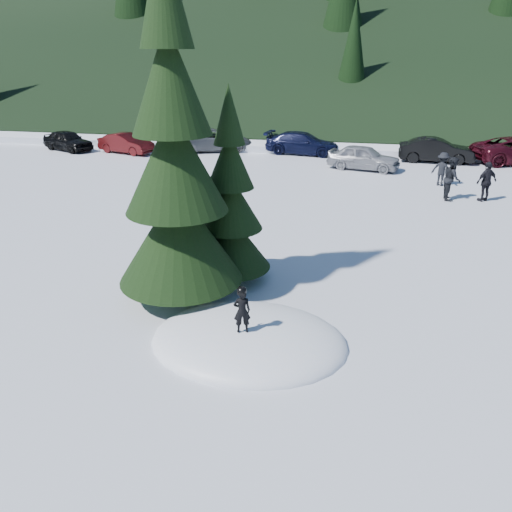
% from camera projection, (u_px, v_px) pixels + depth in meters
% --- Properties ---
extents(ground, '(200.00, 200.00, 0.00)m').
position_uv_depth(ground, '(249.00, 342.00, 11.30)').
color(ground, white).
rests_on(ground, ground).
extents(snow_mound, '(4.48, 3.52, 0.96)m').
position_uv_depth(snow_mound, '(249.00, 342.00, 11.30)').
color(snow_mound, white).
rests_on(snow_mound, ground).
extents(spruce_tall, '(3.20, 3.20, 8.60)m').
position_uv_depth(spruce_tall, '(175.00, 175.00, 12.07)').
color(spruce_tall, black).
rests_on(spruce_tall, ground).
extents(spruce_short, '(2.20, 2.20, 5.37)m').
position_uv_depth(spruce_short, '(231.00, 209.00, 13.61)').
color(spruce_short, black).
rests_on(spruce_short, ground).
extents(child_skier, '(0.42, 0.34, 1.01)m').
position_uv_depth(child_skier, '(242.00, 311.00, 10.60)').
color(child_skier, black).
rests_on(child_skier, snow_mound).
extents(adult_0, '(0.72, 0.92, 1.88)m').
position_uv_depth(adult_0, '(452.00, 178.00, 21.75)').
color(adult_0, black).
rests_on(adult_0, ground).
extents(adult_1, '(1.08, 0.89, 1.73)m').
position_uv_depth(adult_1, '(486.00, 182.00, 21.52)').
color(adult_1, black).
rests_on(adult_1, ground).
extents(adult_2, '(1.20, 1.03, 1.61)m').
position_uv_depth(adult_2, '(442.00, 169.00, 24.05)').
color(adult_2, black).
rests_on(adult_2, ground).
extents(car_0, '(4.09, 2.94, 1.29)m').
position_uv_depth(car_0, '(68.00, 140.00, 32.64)').
color(car_0, black).
rests_on(car_0, ground).
extents(car_1, '(3.97, 2.36, 1.24)m').
position_uv_depth(car_1, '(126.00, 143.00, 31.76)').
color(car_1, '#3E0B0C').
rests_on(car_1, ground).
extents(car_2, '(5.62, 3.96, 1.42)m').
position_uv_depth(car_2, '(213.00, 140.00, 32.50)').
color(car_2, '#484C50').
rests_on(car_2, ground).
extents(car_3, '(4.91, 2.52, 1.37)m').
position_uv_depth(car_3, '(302.00, 143.00, 31.46)').
color(car_3, black).
rests_on(car_3, ground).
extents(car_4, '(4.19, 2.47, 1.34)m').
position_uv_depth(car_4, '(364.00, 157.00, 27.37)').
color(car_4, '#92949A').
rests_on(car_4, ground).
extents(car_5, '(4.31, 1.69, 1.40)m').
position_uv_depth(car_5, '(436.00, 150.00, 29.17)').
color(car_5, black).
rests_on(car_5, ground).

